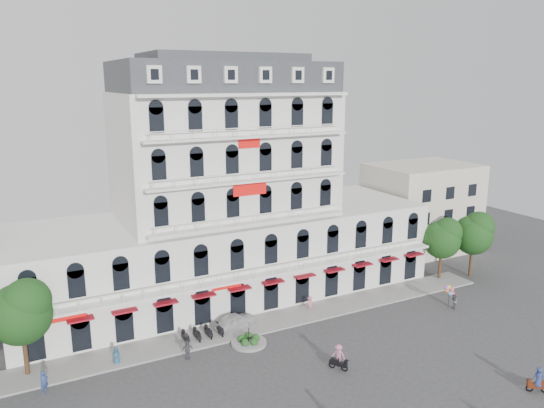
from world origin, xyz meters
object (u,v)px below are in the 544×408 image
at_px(parked_car, 235,321).
at_px(balloon_vendor, 452,297).
at_px(rider_east, 538,380).
at_px(rider_center, 338,356).

height_order(parked_car, balloon_vendor, balloon_vendor).
height_order(parked_car, rider_east, rider_east).
bearing_deg(parked_car, rider_center, -173.55).
bearing_deg(balloon_vendor, rider_center, -165.60).
relative_size(parked_car, rider_east, 2.11).
bearing_deg(balloon_vendor, parked_car, 163.59).
xyz_separation_m(parked_car, balloon_vendor, (21.70, -6.39, 0.52)).
bearing_deg(rider_center, rider_east, 15.81).
relative_size(rider_east, balloon_vendor, 0.85).
bearing_deg(rider_east, rider_center, -3.72).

